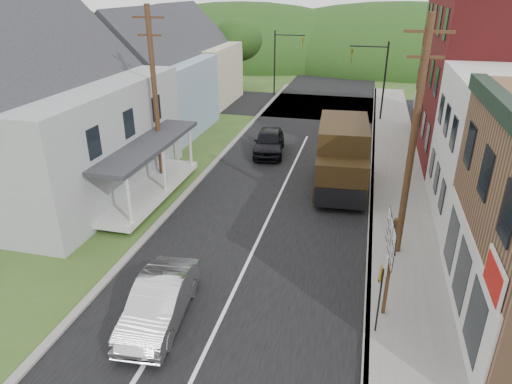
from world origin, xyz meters
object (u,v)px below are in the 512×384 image
Objects in this scene: dark_sedan at (269,142)px; route_sign_cluster at (390,254)px; delivery_van at (342,157)px; warning_sign at (380,290)px; silver_sedan at (159,302)px.

dark_sedan is 1.30× the size of route_sign_cluster.
route_sign_cluster is at bearing -82.07° from delivery_van.
warning_sign is at bearing -84.08° from delivery_van.
delivery_van is 1.83× the size of route_sign_cluster.
dark_sedan is at bearing 127.37° from warning_sign.
silver_sedan is 1.81× the size of warning_sign.
delivery_van is 2.63× the size of warning_sign.
delivery_van reaches higher than dark_sedan.
dark_sedan is 1.87× the size of warning_sign.
dark_sedan is at bearing 133.59° from delivery_van.
dark_sedan is 16.10m from route_sign_cluster.
delivery_van reaches higher than warning_sign.
delivery_van is 10.31m from route_sign_cluster.
delivery_van is 11.15m from warning_sign.
route_sign_cluster is (2.09, -10.07, 0.64)m from delivery_van.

